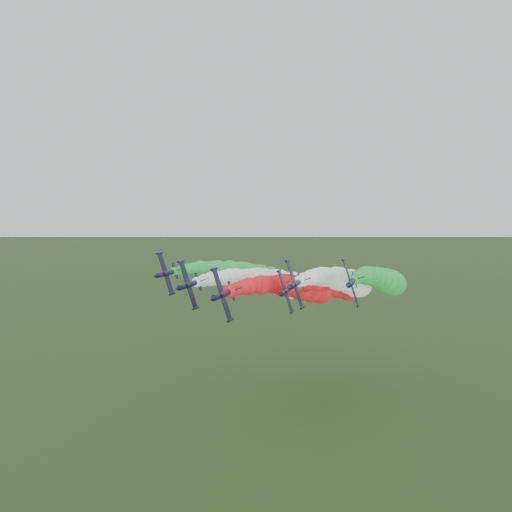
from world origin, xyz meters
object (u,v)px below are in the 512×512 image
Objects in this scene: jet_lead at (300,288)px; jet_outer_right at (384,280)px; jet_trail at (334,287)px; jet_outer_left at (248,274)px; jet_inner_right at (346,281)px; jet_inner_left at (273,282)px.

jet_outer_right reaches higher than jet_lead.
jet_trail is (5.15, 22.64, -2.69)m from jet_lead.
jet_inner_right is at bearing -10.30° from jet_outer_left.
jet_inner_right is 1.00× the size of jet_outer_left.
jet_lead is 25.95m from jet_outer_left.
jet_inner_left reaches higher than jet_lead.
jet_lead is 1.00× the size of jet_inner_right.
jet_inner_left is at bearing -166.60° from jet_inner_right.
jet_lead is at bearing -102.82° from jet_trail.
jet_outer_right reaches higher than jet_inner_left.
jet_trail is (-14.58, 4.29, -3.04)m from jet_outer_right.
jet_outer_left is (-29.71, 5.40, 0.21)m from jet_inner_right.
jet_lead reaches higher than jet_trail.
jet_inner_left is 1.00× the size of jet_outer_right.
jet_outer_right is at bearing 35.17° from jet_inner_right.
jet_outer_right is 1.00× the size of jet_trail.
jet_lead is at bearing -137.07° from jet_outer_right.
jet_lead is 23.37m from jet_trail.
jet_inner_right reaches higher than jet_outer_right.
jet_lead is 15.34m from jet_inner_right.
jet_inner_right is 12.57m from jet_trail.
jet_outer_left is 1.00× the size of jet_trail.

